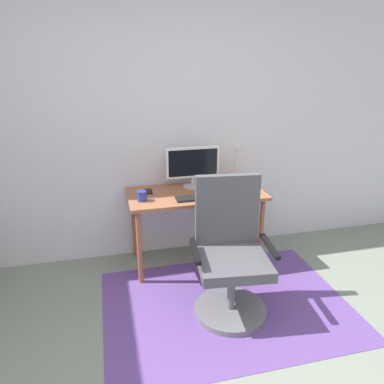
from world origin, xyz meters
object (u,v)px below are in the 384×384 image
Objects in this scene: cell_phone at (148,192)px; office_chair at (230,260)px; computer_mouse at (235,194)px; desk at (196,201)px; coffee_cup at (142,196)px; desk_lamp at (236,153)px; monitor at (193,164)px; keyboard at (200,197)px.

office_chair is at bearing -58.31° from cell_phone.
computer_mouse is at bearing -19.13° from cell_phone.
cell_phone is at bearing 165.37° from desk.
coffee_cup reaches higher than desk.
desk_lamp is at bearing 1.94° from cell_phone.
office_chair is at bearing -85.70° from monitor.
monitor is at bearing 87.47° from desk.
keyboard is 0.50m from cell_phone.
monitor is at bearing 7.63° from cell_phone.
cell_phone is (-0.43, 0.11, 0.09)m from desk.
coffee_cup is (-0.51, -0.10, 0.13)m from desk.
computer_mouse is 0.43m from desk_lamp.
monitor is at bearing 26.09° from coffee_cup.
coffee_cup is 0.23m from cell_phone.
cell_phone is 0.32× the size of desk_lamp.
desk is 0.45m from cell_phone.
desk is 0.19m from keyboard.
desk is 0.35m from monitor.
monitor is at bearing 100.96° from office_chair.
computer_mouse is at bearing -5.27° from coffee_cup.
desk is 2.47× the size of monitor.
coffee_cup is 0.20× the size of desk_lamp.
computer_mouse is 0.80m from cell_phone.
coffee_cup is at bearing -167.18° from desk_lamp.
office_chair reaches higher than coffee_cup.
office_chair reaches higher than keyboard.
desk is at bearing 10.68° from coffee_cup.
desk_lamp is at bearing 15.35° from desk.
cell_phone is at bearing 68.43° from coffee_cup.
desk_lamp is (0.42, 0.28, 0.31)m from keyboard.
coffee_cup is 0.99m from desk_lamp.
desk is at bearing 151.69° from computer_mouse.
desk_lamp reaches higher than office_chair.
office_chair is (-0.34, -0.87, -0.61)m from desk_lamp.
coffee_cup is 0.08× the size of office_chair.
keyboard is at bearing -91.78° from desk.
cell_phone is at bearing -179.74° from desk_lamp.
computer_mouse is at bearing -46.41° from monitor.
monitor is 4.87× the size of computer_mouse.
monitor reaches higher than coffee_cup.
computer_mouse is 0.10× the size of office_chair.
desk_lamp is 0.42× the size of office_chair.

